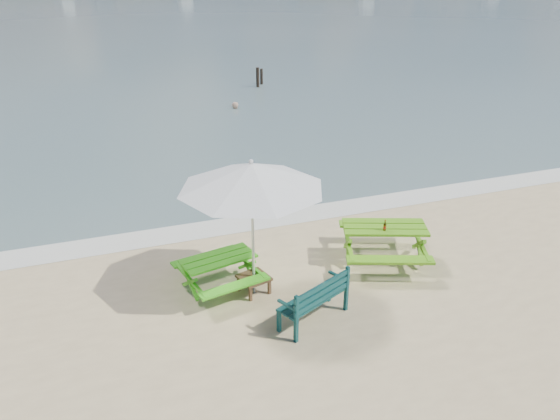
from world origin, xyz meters
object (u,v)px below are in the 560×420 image
object	(u,v)px
picnic_table_right	(383,244)
patio_umbrella	(251,176)
swimmer	(235,120)
side_table	(254,284)
picnic_table_left	(219,273)
beer_bottle	(385,227)
park_bench	(313,307)

from	to	relation	value
picnic_table_right	patio_umbrella	distance (m)	3.59
picnic_table_right	swimmer	world-z (taller)	picnic_table_right
patio_umbrella	side_table	bearing A→B (deg)	90.00
picnic_table_left	picnic_table_right	world-z (taller)	picnic_table_right
picnic_table_left	patio_umbrella	size ratio (longest dim) A/B	0.56
swimmer	beer_bottle	bearing A→B (deg)	-92.85
side_table	beer_bottle	xyz separation A→B (m)	(2.84, 0.05, 0.72)
picnic_table_left	park_bench	distance (m)	2.08
picnic_table_left	park_bench	size ratio (longest dim) A/B	1.23
swimmer	picnic_table_right	bearing A→B (deg)	-92.42
picnic_table_left	picnic_table_right	bearing A→B (deg)	-2.35
park_bench	patio_umbrella	size ratio (longest dim) A/B	0.45
park_bench	swimmer	distance (m)	15.72
picnic_table_right	patio_umbrella	bearing A→B (deg)	-175.49
park_bench	swimmer	size ratio (longest dim) A/B	0.92
swimmer	picnic_table_left	bearing A→B (deg)	-106.66
picnic_table_right	park_bench	distance (m)	2.68
picnic_table_left	side_table	bearing A→B (deg)	-32.75
picnic_table_left	beer_bottle	world-z (taller)	beer_bottle
picnic_table_right	swimmer	distance (m)	14.02
picnic_table_right	patio_umbrella	xyz separation A→B (m)	(-2.96, -0.23, 2.02)
picnic_table_left	side_table	distance (m)	0.71
park_bench	patio_umbrella	xyz separation A→B (m)	(-0.72, 1.23, 2.15)
patio_umbrella	beer_bottle	size ratio (longest dim) A/B	13.83
beer_bottle	park_bench	bearing A→B (deg)	-148.77
beer_bottle	side_table	bearing A→B (deg)	-178.90
beer_bottle	swimmer	distance (m)	14.25
park_bench	beer_bottle	world-z (taller)	beer_bottle
patio_umbrella	picnic_table_left	bearing A→B (deg)	147.25
side_table	beer_bottle	bearing A→B (deg)	1.10
picnic_table_left	swimmer	size ratio (longest dim) A/B	1.13
picnic_table_left	beer_bottle	bearing A→B (deg)	-5.40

